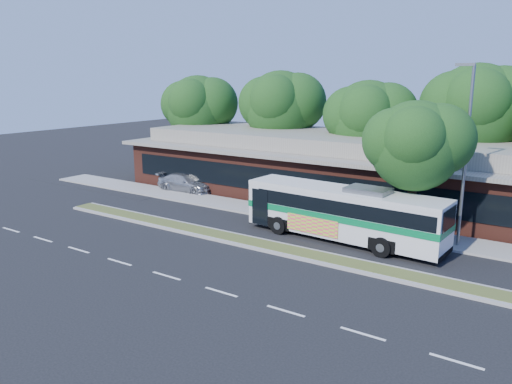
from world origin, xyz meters
TOP-DOWN VIEW (x-y plane):
  - ground at (0.00, 0.00)m, footprint 120.00×120.00m
  - median_strip at (0.00, 0.60)m, footprint 26.00×1.10m
  - sidewalk at (0.00, 6.40)m, footprint 44.00×2.60m
  - parking_lot at (-18.00, 10.00)m, footprint 14.00×12.00m
  - plaza_building at (0.00, 12.99)m, footprint 33.20×11.20m
  - lamp_post at (9.56, 6.00)m, footprint 0.93×0.18m
  - tree_bg_a at (-14.58, 15.14)m, footprint 6.47×5.80m
  - tree_bg_b at (-6.57, 16.14)m, footprint 6.69×6.00m
  - tree_bg_c at (1.40, 15.13)m, footprint 6.24×5.60m
  - tree_bg_d at (8.45, 16.15)m, footprint 6.91×6.20m
  - transit_bus at (4.33, 3.74)m, footprint 10.89×2.98m
  - sedan at (-10.37, 7.91)m, footprint 4.72×2.08m
  - sidewalk_tree at (7.66, 5.41)m, footprint 5.06×4.54m

SIDE VIEW (x-z plane):
  - ground at x=0.00m, z-range 0.00..0.00m
  - parking_lot at x=-18.00m, z-range 0.00..0.01m
  - sidewalk at x=0.00m, z-range 0.00..0.12m
  - median_strip at x=0.00m, z-range 0.00..0.15m
  - sedan at x=-10.37m, z-range 0.00..1.35m
  - transit_bus at x=4.33m, z-range 0.17..3.20m
  - plaza_building at x=0.00m, z-range -0.10..4.35m
  - lamp_post at x=9.56m, z-range 0.37..9.44m
  - sidewalk_tree at x=7.66m, z-range 1.50..8.84m
  - tree_bg_c at x=1.40m, z-range 1.46..9.72m
  - tree_bg_a at x=-14.58m, z-range 1.55..10.18m
  - tree_bg_b at x=-6.57m, z-range 1.64..10.64m
  - tree_bg_d at x=8.45m, z-range 1.73..11.10m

